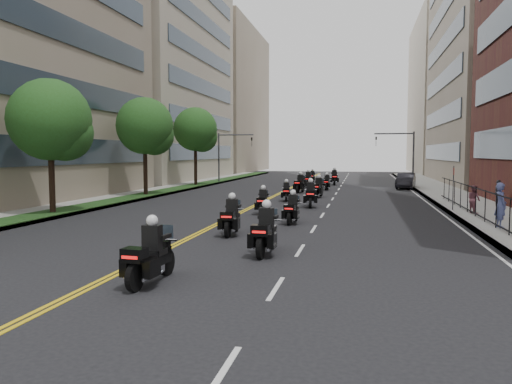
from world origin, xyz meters
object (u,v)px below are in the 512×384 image
Objects in this scene: motorcycle_11 at (334,178)px; pedestrian_b at (474,199)px; motorcycle_7 at (319,188)px; motorcycle_2 at (231,218)px; pedestrian_a at (501,205)px; motorcycle_6 at (286,192)px; motorcycle_10 at (308,180)px; motorcycle_0 at (150,257)px; motorcycle_4 at (263,202)px; motorcycle_8 at (300,184)px; pedestrian_c at (498,193)px; motorcycle_3 at (292,210)px; motorcycle_5 at (310,196)px; motorcycle_9 at (327,183)px; motorcycle_12 at (312,177)px; motorcycle_1 at (266,233)px; parked_sedan at (406,181)px.

motorcycle_11 reaches higher than pedestrian_b.
motorcycle_11 reaches higher than motorcycle_7.
motorcycle_2 is 1.21× the size of pedestrian_a.
motorcycle_6 is 0.82× the size of motorcycle_11.
motorcycle_10 reaches higher than motorcycle_6.
motorcycle_0 is at bearing -98.35° from motorcycle_11.
motorcycle_0 is at bearing -93.52° from motorcycle_4.
pedestrian_c is (13.36, -9.34, 0.24)m from motorcycle_8.
motorcycle_0 is at bearing -82.51° from motorcycle_8.
pedestrian_b reaches higher than motorcycle_3.
motorcycle_8 reaches higher than motorcycle_10.
pedestrian_c is at bearing -27.04° from motorcycle_8.
motorcycle_0 is 19.39m from motorcycle_5.
motorcycle_9 is at bearing -97.21° from motorcycle_11.
motorcycle_0 is 20.11m from pedestrian_b.
motorcycle_4 is at bearing -100.46° from motorcycle_11.
motorcycle_5 is 26.49m from motorcycle_12.
motorcycle_4 is 18.88m from motorcycle_9.
pedestrian_a reaches higher than motorcycle_3.
motorcycle_8 is at bearing 95.65° from motorcycle_1.
motorcycle_1 is 7.50m from motorcycle_3.
motorcycle_1 is at bearing 119.53° from pedestrian_a.
motorcycle_6 is 0.88× the size of motorcycle_7.
motorcycle_2 reaches higher than motorcycle_3.
motorcycle_8 is at bearing 21.65° from pedestrian_a.
motorcycle_5 reaches higher than motorcycle_0.
motorcycle_9 is at bearing 97.27° from motorcycle_7.
motorcycle_7 is at bearing -80.13° from motorcycle_12.
motorcycle_11 is 7.94m from parked_sedan.
motorcycle_1 reaches higher than motorcycle_3.
motorcycle_10 is 1.50× the size of pedestrian_c.
motorcycle_3 is 14.46m from motorcycle_7.
motorcycle_5 is at bearing -95.65° from motorcycle_11.
motorcycle_2 is 14.90m from motorcycle_6.
motorcycle_0 is 0.54× the size of parked_sedan.
motorcycle_7 reaches higher than motorcycle_3.
motorcycle_3 is 11.22m from motorcycle_6.
motorcycle_10 reaches higher than pedestrian_c.
motorcycle_5 is at bearing 56.88° from motorcycle_4.
motorcycle_12 is at bearing 94.93° from motorcycle_0.
motorcycle_5 is 18.31m from motorcycle_10.
motorcycle_12 is at bearing 83.62° from motorcycle_6.
motorcycle_2 is at bearing 94.05° from motorcycle_0.
motorcycle_1 is 37.04m from motorcycle_11.
motorcycle_1 is 15.30m from pedestrian_b.
parked_sedan is at bearing 77.10° from motorcycle_3.
motorcycle_2 is at bearing -99.04° from motorcycle_11.
motorcycle_5 is 19.62m from parked_sedan.
parked_sedan is (9.34, 0.05, 0.04)m from motorcycle_10.
motorcycle_6 is at bearing -82.51° from motorcycle_8.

